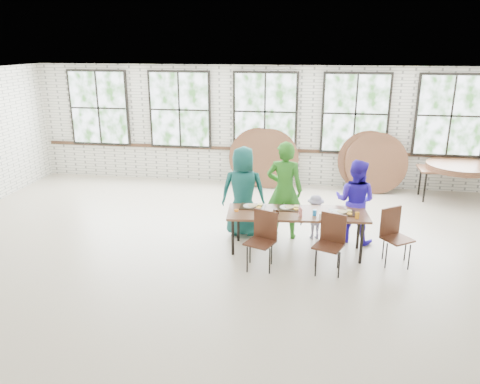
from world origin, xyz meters
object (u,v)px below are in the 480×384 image
object	(u,v)px
dining_table	(297,215)
storage_table	(459,172)
chair_near_left	(263,235)
chair_near_right	(331,238)

from	to	relation	value
dining_table	storage_table	bearing A→B (deg)	38.18
chair_near_left	chair_near_right	distance (m)	1.09
dining_table	chair_near_right	xyz separation A→B (m)	(0.56, -0.62, -0.13)
dining_table	storage_table	distance (m)	4.95
chair_near_right	chair_near_left	bearing A→B (deg)	-156.59
chair_near_left	storage_table	distance (m)	5.78
storage_table	chair_near_right	bearing A→B (deg)	-126.24
dining_table	chair_near_right	bearing A→B (deg)	-53.36
chair_near_right	storage_table	distance (m)	5.05
chair_near_left	chair_near_right	bearing A→B (deg)	23.86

